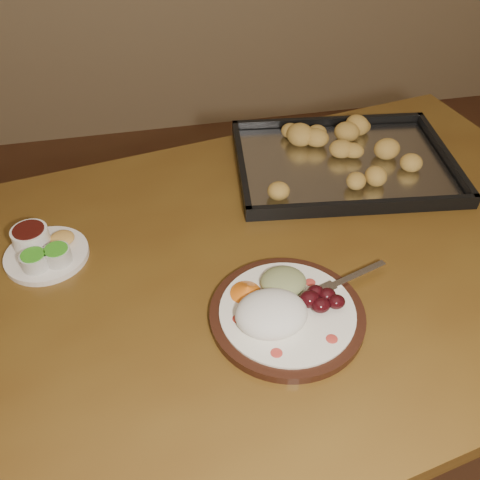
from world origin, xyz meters
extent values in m
cube|color=brown|center=(-0.13, 0.14, 0.73)|extent=(1.64, 1.15, 0.04)
cylinder|color=#432014|center=(0.47, 0.64, 0.35)|extent=(0.07, 0.07, 0.71)
cylinder|color=black|center=(-0.09, 0.00, 0.76)|extent=(0.26, 0.26, 0.02)
cylinder|color=white|center=(-0.09, 0.00, 0.77)|extent=(0.23, 0.23, 0.01)
ellipsoid|color=red|center=(-0.13, -0.08, 0.77)|extent=(0.02, 0.02, 0.00)
ellipsoid|color=red|center=(-0.04, -0.07, 0.77)|extent=(0.02, 0.02, 0.00)
ellipsoid|color=red|center=(-0.04, 0.06, 0.77)|extent=(0.02, 0.02, 0.00)
ellipsoid|color=red|center=(-0.18, 0.00, 0.77)|extent=(0.02, 0.02, 0.00)
ellipsoid|color=white|center=(-0.13, -0.01, 0.78)|extent=(0.14, 0.13, 0.05)
ellipsoid|color=#450912|center=(-0.04, -0.01, 0.78)|extent=(0.03, 0.03, 0.03)
ellipsoid|color=#450912|center=(-0.02, 0.01, 0.78)|extent=(0.03, 0.03, 0.03)
ellipsoid|color=#450912|center=(-0.04, 0.02, 0.78)|extent=(0.03, 0.03, 0.03)
ellipsoid|color=#450912|center=(-0.01, -0.01, 0.78)|extent=(0.03, 0.03, 0.03)
ellipsoid|color=#450912|center=(-0.06, 0.01, 0.78)|extent=(0.03, 0.03, 0.03)
ellipsoid|color=tan|center=(-0.09, 0.06, 0.78)|extent=(0.10, 0.09, 0.03)
cone|color=orange|center=(-0.15, 0.05, 0.78)|extent=(0.08, 0.08, 0.03)
cube|color=white|center=(0.05, 0.06, 0.77)|extent=(0.12, 0.05, 0.00)
cube|color=white|center=(-0.02, 0.03, 0.77)|extent=(0.04, 0.03, 0.00)
cylinder|color=white|center=(-0.03, 0.02, 0.77)|extent=(0.03, 0.01, 0.00)
cylinder|color=white|center=(-0.04, 0.03, 0.77)|extent=(0.03, 0.01, 0.00)
cylinder|color=white|center=(-0.04, 0.03, 0.77)|extent=(0.03, 0.01, 0.00)
cylinder|color=white|center=(-0.04, 0.04, 0.77)|extent=(0.03, 0.01, 0.00)
cylinder|color=white|center=(-0.50, 0.24, 0.76)|extent=(0.16, 0.16, 0.01)
cylinder|color=silver|center=(-0.52, 0.21, 0.78)|extent=(0.05, 0.05, 0.03)
cylinder|color=green|center=(-0.52, 0.21, 0.79)|extent=(0.04, 0.04, 0.00)
cylinder|color=silver|center=(-0.48, 0.21, 0.78)|extent=(0.05, 0.05, 0.03)
cylinder|color=green|center=(-0.48, 0.21, 0.79)|extent=(0.04, 0.04, 0.00)
cylinder|color=white|center=(-0.53, 0.27, 0.78)|extent=(0.07, 0.07, 0.04)
cylinder|color=#380D0A|center=(-0.53, 0.27, 0.80)|extent=(0.06, 0.06, 0.00)
ellipsoid|color=#E7B851|center=(-0.47, 0.27, 0.77)|extent=(0.05, 0.05, 0.02)
cube|color=black|center=(0.16, 0.42, 0.75)|extent=(0.53, 0.42, 0.01)
cube|color=black|center=(0.18, 0.59, 0.77)|extent=(0.49, 0.07, 0.02)
cube|color=black|center=(0.14, 0.24, 0.77)|extent=(0.49, 0.07, 0.02)
cube|color=black|center=(0.39, 0.39, 0.77)|extent=(0.06, 0.36, 0.02)
cube|color=black|center=(-0.08, 0.44, 0.77)|extent=(0.06, 0.36, 0.02)
cube|color=silver|center=(0.16, 0.42, 0.76)|extent=(0.49, 0.38, 0.00)
ellipsoid|color=gold|center=(0.22, 0.41, 0.78)|extent=(0.05, 0.05, 0.04)
ellipsoid|color=gold|center=(0.28, 0.44, 0.78)|extent=(0.07, 0.07, 0.04)
ellipsoid|color=gold|center=(0.22, 0.49, 0.78)|extent=(0.07, 0.08, 0.04)
ellipsoid|color=gold|center=(0.20, 0.47, 0.78)|extent=(0.06, 0.06, 0.04)
ellipsoid|color=gold|center=(0.14, 0.51, 0.78)|extent=(0.06, 0.06, 0.04)
ellipsoid|color=gold|center=(0.12, 0.45, 0.78)|extent=(0.07, 0.08, 0.04)
ellipsoid|color=gold|center=(0.04, 0.46, 0.78)|extent=(0.07, 0.07, 0.04)
ellipsoid|color=gold|center=(0.07, 0.43, 0.78)|extent=(0.05, 0.05, 0.04)
ellipsoid|color=gold|center=(0.02, 0.41, 0.78)|extent=(0.07, 0.07, 0.04)
ellipsoid|color=gold|center=(0.08, 0.35, 0.78)|extent=(0.07, 0.08, 0.04)
ellipsoid|color=gold|center=(0.14, 0.38, 0.78)|extent=(0.06, 0.06, 0.04)
ellipsoid|color=gold|center=(0.18, 0.34, 0.78)|extent=(0.06, 0.06, 0.04)
ellipsoid|color=gold|center=(0.20, 0.33, 0.78)|extent=(0.07, 0.08, 0.04)
ellipsoid|color=gold|center=(0.29, 0.37, 0.78)|extent=(0.07, 0.07, 0.04)
camera|label=1|loc=(-0.29, -0.56, 1.45)|focal=40.00mm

